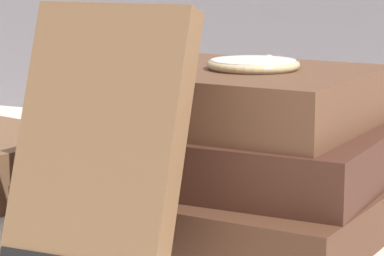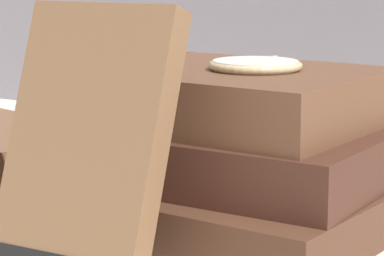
# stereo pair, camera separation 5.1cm
# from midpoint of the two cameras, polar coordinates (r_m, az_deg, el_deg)

# --- Properties ---
(ground_plane) EXTENTS (3.00, 3.00, 0.00)m
(ground_plane) POSITION_cam_midpoint_polar(r_m,az_deg,el_deg) (0.56, 1.53, -6.95)
(ground_plane) COLOR beige
(book_flat_bottom) EXTENTS (0.22, 0.18, 0.03)m
(book_flat_bottom) POSITION_cam_midpoint_polar(r_m,az_deg,el_deg) (0.58, 3.87, -4.70)
(book_flat_bottom) COLOR #4C2D1E
(book_flat_bottom) RESTS_ON ground_plane
(book_flat_middle) EXTENTS (0.19, 0.16, 0.03)m
(book_flat_middle) POSITION_cam_midpoint_polar(r_m,az_deg,el_deg) (0.58, 5.21, -1.42)
(book_flat_middle) COLOR #422319
(book_flat_middle) RESTS_ON book_flat_bottom
(book_flat_top) EXTENTS (0.19, 0.15, 0.04)m
(book_flat_top) POSITION_cam_midpoint_polar(r_m,az_deg,el_deg) (0.58, 4.25, 2.04)
(book_flat_top) COLOR brown
(book_flat_top) RESTS_ON book_flat_middle
(book_leaning_front) EXTENTS (0.09, 0.07, 0.15)m
(book_leaning_front) POSITION_cam_midpoint_polar(r_m,az_deg,el_deg) (0.49, -3.70, -1.39)
(book_leaning_front) COLOR brown
(book_leaning_front) RESTS_ON ground_plane
(pocket_watch) EXTENTS (0.06, 0.06, 0.01)m
(pocket_watch) POSITION_cam_midpoint_polar(r_m,az_deg,el_deg) (0.57, 6.59, 3.92)
(pocket_watch) COLOR silver
(pocket_watch) RESTS_ON book_flat_top
(reading_glasses) EXTENTS (0.10, 0.05, 0.00)m
(reading_glasses) POSITION_cam_midpoint_polar(r_m,az_deg,el_deg) (0.73, 7.43, -2.57)
(reading_glasses) COLOR #ADADB2
(reading_glasses) RESTS_ON ground_plane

